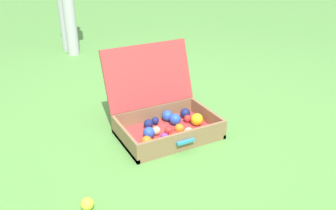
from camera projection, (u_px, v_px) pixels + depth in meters
ground_plane at (164, 133)px, 2.23m from camera, size 16.00×16.00×0.00m
open_suitcase at (164, 115)px, 2.22m from camera, size 0.58×0.56×0.50m
stray_ball_on_grass at (87, 204)px, 1.60m from camera, size 0.06×0.06×0.06m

